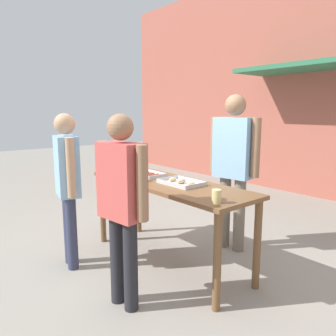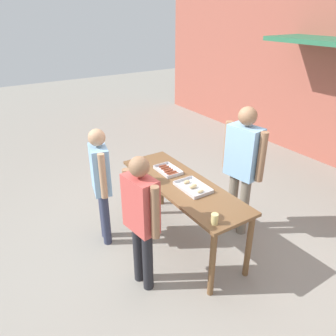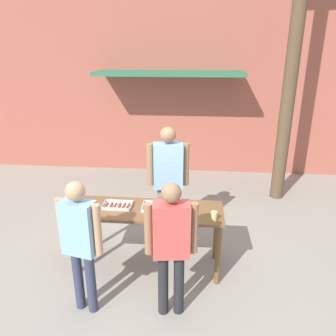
{
  "view_description": "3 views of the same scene",
  "coord_description": "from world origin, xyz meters",
  "views": [
    {
      "loc": [
        2.61,
        -2.18,
        1.65
      ],
      "look_at": [
        0.0,
        0.0,
        1.05
      ],
      "focal_mm": 35.0,
      "sensor_mm": 36.0,
      "label": 1
    },
    {
      "loc": [
        2.97,
        -2.15,
        2.92
      ],
      "look_at": [
        -0.39,
        0.03,
        0.95
      ],
      "focal_mm": 35.0,
      "sensor_mm": 36.0,
      "label": 2
    },
    {
      "loc": [
        0.65,
        -3.84,
        2.9
      ],
      "look_at": [
        0.22,
        0.81,
        1.19
      ],
      "focal_mm": 35.0,
      "sensor_mm": 36.0,
      "label": 3
    }
  ],
  "objects": [
    {
      "name": "serving_table",
      "position": [
        0.0,
        0.0,
        0.77
      ],
      "size": [
        2.04,
        0.68,
        0.9
      ],
      "color": "brown",
      "rests_on": "ground"
    },
    {
      "name": "person_customer_holding_hotdog",
      "position": [
        -0.59,
        -0.86,
        0.98
      ],
      "size": [
        0.52,
        0.28,
        1.62
      ],
      "rotation": [
        0.0,
        0.0,
        2.91
      ],
      "color": "#333851",
      "rests_on": "ground"
    },
    {
      "name": "ground_plane",
      "position": [
        0.0,
        0.0,
        0.0
      ],
      "size": [
        24.0,
        24.0,
        0.0
      ],
      "primitive_type": "plane",
      "color": "gray"
    },
    {
      "name": "food_tray_buns",
      "position": [
        0.17,
        0.03,
        0.92
      ],
      "size": [
        0.45,
        0.3,
        0.06
      ],
      "color": "silver",
      "rests_on": "serving_table"
    },
    {
      "name": "condiment_jar_mustard",
      "position": [
        -0.89,
        -0.23,
        0.94
      ],
      "size": [
        0.06,
        0.06,
        0.07
      ],
      "color": "#B22319",
      "rests_on": "serving_table"
    },
    {
      "name": "person_server_behind_table",
      "position": [
        0.22,
        0.81,
        1.09
      ],
      "size": [
        0.64,
        0.3,
        1.83
      ],
      "rotation": [
        0.0,
        0.0,
        0.14
      ],
      "color": "#756B5B",
      "rests_on": "ground"
    },
    {
      "name": "food_tray_sausages",
      "position": [
        -0.39,
        0.03,
        0.91
      ],
      "size": [
        0.39,
        0.25,
        0.04
      ],
      "color": "silver",
      "rests_on": "serving_table"
    },
    {
      "name": "beer_cup",
      "position": [
        0.88,
        -0.22,
        0.96
      ],
      "size": [
        0.08,
        0.08,
        0.12
      ],
      "color": "#DBC67A",
      "rests_on": "serving_table"
    },
    {
      "name": "person_customer_with_cup",
      "position": [
        0.4,
        -0.82,
        0.97
      ],
      "size": [
        0.57,
        0.27,
        1.63
      ],
      "rotation": [
        0.0,
        0.0,
        3.27
      ],
      "color": "#232328",
      "rests_on": "ground"
    },
    {
      "name": "condiment_jar_ketchup",
      "position": [
        -0.8,
        -0.21,
        0.94
      ],
      "size": [
        0.06,
        0.06,
        0.07
      ],
      "color": "gold",
      "rests_on": "serving_table"
    }
  ]
}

